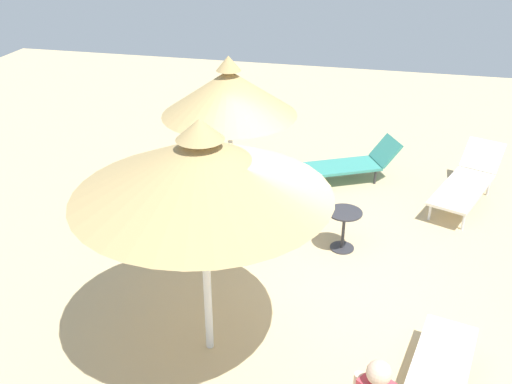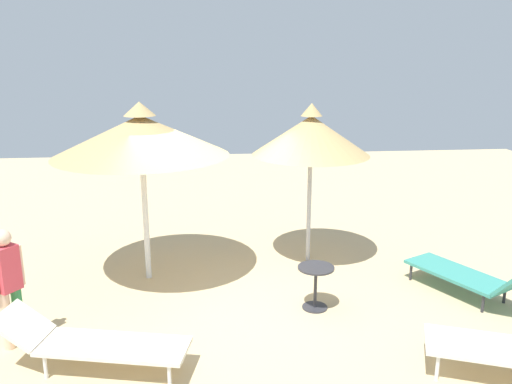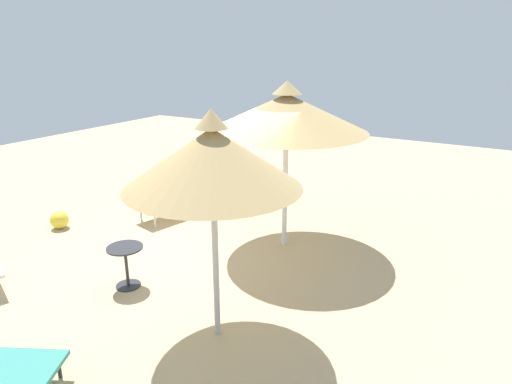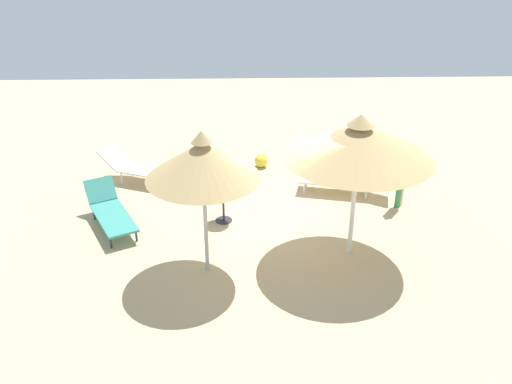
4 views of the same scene
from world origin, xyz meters
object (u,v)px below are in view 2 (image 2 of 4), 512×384
Objects in this scene: parasol_umbrella_center at (141,136)px; parasol_umbrella_far_left at (311,135)px; lounge_chair_front at (470,275)px; lounge_chair_near_right at (92,341)px; side_table_round at (316,280)px; person_standing_far_right at (8,282)px.

parasol_umbrella_center is 2.88m from parasol_umbrella_far_left.
lounge_chair_front is at bearing -13.86° from parasol_umbrella_center.
lounge_chair_near_right is (-0.40, -2.60, -2.06)m from parasol_umbrella_center.
lounge_chair_front is 5.59m from lounge_chair_near_right.
parasol_umbrella_far_left is 2.64m from side_table_round.
side_table_round is (-0.27, -1.86, -1.86)m from parasol_umbrella_far_left.
parasol_umbrella_far_left is at bearing 141.58° from lounge_chair_front.
parasol_umbrella_center is 4.50× the size of side_table_round.
parasol_umbrella_center reaches higher than parasol_umbrella_far_left.
parasol_umbrella_center is at bearing 152.14° from side_table_round.
lounge_chair_near_right is 3.56× the size of side_table_round.
parasol_umbrella_center is 2.91m from person_standing_far_right.
lounge_chair_near_right is (-3.23, -3.10, -1.94)m from parasol_umbrella_far_left.
parasol_umbrella_far_left reaches higher than side_table_round.
lounge_chair_front is 6.60m from person_standing_far_right.
side_table_round is (2.97, 1.24, 0.08)m from lounge_chair_near_right.
side_table_round is at bearing 8.42° from person_standing_far_right.
parasol_umbrella_far_left is (2.83, 0.50, -0.11)m from parasol_umbrella_center.
parasol_umbrella_far_left reaches higher than person_standing_far_right.
parasol_umbrella_far_left is at bearing 29.55° from person_standing_far_right.
parasol_umbrella_far_left is 1.40× the size of lounge_chair_front.
parasol_umbrella_center is at bearing 81.27° from lounge_chair_near_right.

